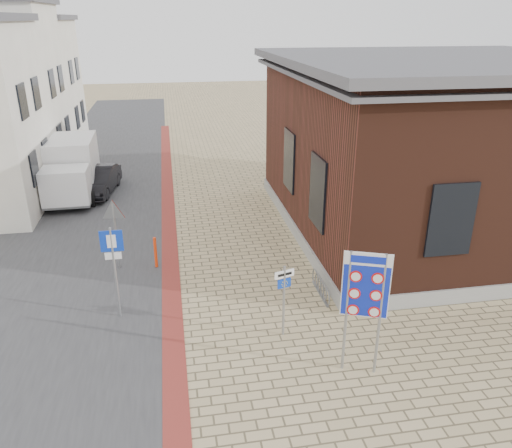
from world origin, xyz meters
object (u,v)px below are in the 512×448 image
object	(u,v)px
sedan	(99,180)
border_sign	(366,288)
essen_sign	(284,291)
bollard	(156,253)
box_truck	(72,168)
parking_sign	(113,257)

from	to	relation	value
sedan	border_sign	distance (m)	17.14
essen_sign	bollard	bearing A→B (deg)	110.18
border_sign	essen_sign	size ratio (longest dim) A/B	1.53
border_sign	essen_sign	xyz separation A→B (m)	(-1.50, 1.80, -0.97)
box_truck	essen_sign	size ratio (longest dim) A/B	2.49
border_sign	essen_sign	world-z (taller)	border_sign
essen_sign	sedan	bearing A→B (deg)	99.02
essen_sign	border_sign	bearing A→B (deg)	-66.49
parking_sign	border_sign	bearing A→B (deg)	-29.43
border_sign	sedan	bearing A→B (deg)	138.54
sedan	box_truck	distance (m)	1.39
parking_sign	bollard	size ratio (longest dim) A/B	2.49
box_truck	border_sign	bearing A→B (deg)	-60.17
essen_sign	parking_sign	bearing A→B (deg)	143.00
box_truck	bollard	world-z (taller)	box_truck
box_truck	bollard	size ratio (longest dim) A/B	4.63
essen_sign	box_truck	bearing A→B (deg)	103.37
border_sign	essen_sign	bearing A→B (deg)	151.05
essen_sign	parking_sign	world-z (taller)	parking_sign
sedan	essen_sign	world-z (taller)	essen_sign
parking_sign	bollard	bearing A→B (deg)	71.97
box_truck	essen_sign	distance (m)	15.09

